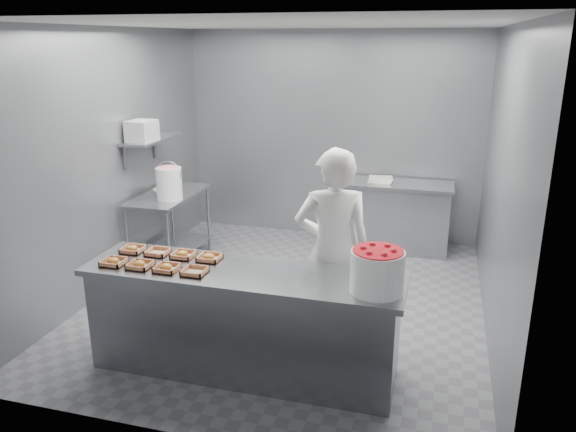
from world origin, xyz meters
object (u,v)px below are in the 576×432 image
object	(u,v)px
tray_7	(209,257)
tray_4	(133,249)
service_counter	(243,321)
tray_2	(167,268)
back_counter	(392,216)
tray_1	(140,265)
worker	(333,251)
tray_0	(114,262)
glaze_bucket	(169,183)
strawberry_tub	(377,270)
tray_6	(183,254)
prep_table	(170,219)
tray_3	(195,271)
appliance	(142,131)
tray_5	(158,252)

from	to	relation	value
tray_7	tray_4	bearing A→B (deg)	180.00
service_counter	tray_2	world-z (taller)	tray_2
back_counter	tray_2	world-z (taller)	tray_2
back_counter	tray_1	distance (m)	3.84
service_counter	tray_1	distance (m)	0.96
tray_7	worker	xyz separation A→B (m)	(0.96, 0.45, -0.01)
back_counter	tray_0	world-z (taller)	tray_0
glaze_bucket	tray_0	bearing A→B (deg)	-76.35
tray_4	service_counter	bearing A→B (deg)	-8.01
worker	strawberry_tub	xyz separation A→B (m)	(0.46, -0.69, 0.16)
worker	tray_2	bearing A→B (deg)	14.33
tray_6	glaze_bucket	distance (m)	1.88
service_counter	tray_7	bearing A→B (deg)	156.52
back_counter	worker	bearing A→B (deg)	-96.11
prep_table	back_counter	world-z (taller)	same
tray_0	strawberry_tub	bearing A→B (deg)	1.58
prep_table	tray_2	world-z (taller)	tray_2
tray_3	service_counter	bearing A→B (deg)	23.65
tray_2	appliance	world-z (taller)	appliance
service_counter	worker	bearing A→B (deg)	44.23
tray_0	glaze_bucket	size ratio (longest dim) A/B	0.42
tray_0	tray_5	size ratio (longest dim) A/B	1.00
service_counter	strawberry_tub	world-z (taller)	strawberry_tub
worker	tray_5	bearing A→B (deg)	-0.26
prep_table	glaze_bucket	xyz separation A→B (m)	(0.12, -0.18, 0.50)
tray_0	tray_7	world-z (taller)	same
tray_2	tray_5	bearing A→B (deg)	128.34
service_counter	tray_3	bearing A→B (deg)	-156.35
worker	glaze_bucket	bearing A→B (deg)	-46.16
tray_6	tray_7	world-z (taller)	same
tray_5	tray_0	bearing A→B (deg)	-129.04
tray_1	tray_3	xyz separation A→B (m)	(0.48, 0.00, -0.00)
tray_3	tray_1	bearing A→B (deg)	-180.00
prep_table	tray_7	xyz separation A→B (m)	(1.31, -1.80, 0.33)
tray_3	strawberry_tub	size ratio (longest dim) A/B	0.48
tray_4	back_counter	bearing A→B (deg)	57.63
tray_3	worker	xyz separation A→B (m)	(0.96, 0.75, -0.01)
tray_1	tray_2	size ratio (longest dim) A/B	1.00
prep_table	glaze_bucket	bearing A→B (deg)	-56.85
strawberry_tub	glaze_bucket	bearing A→B (deg)	144.57
service_counter	tray_1	size ratio (longest dim) A/B	13.88
appliance	tray_0	bearing A→B (deg)	-64.20
tray_6	tray_2	bearing A→B (deg)	-90.00
tray_0	strawberry_tub	size ratio (longest dim) A/B	0.48
tray_1	tray_4	distance (m)	0.38
glaze_bucket	worker	bearing A→B (deg)	-28.52
strawberry_tub	appliance	bearing A→B (deg)	147.56
tray_6	tray_7	distance (m)	0.24
service_counter	tray_3	xyz separation A→B (m)	(-0.34, -0.15, 0.47)
tray_0	worker	size ratio (longest dim) A/B	0.10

